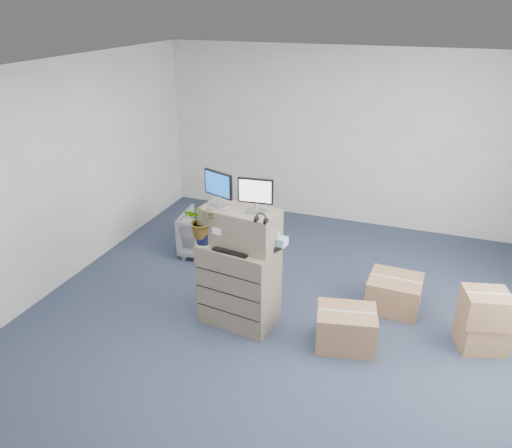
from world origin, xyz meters
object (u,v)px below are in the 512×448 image
at_px(water_bottle, 243,236).
at_px(potted_plant, 203,225).
at_px(monitor_right, 255,193).
at_px(keyboard, 232,250).
at_px(office_chair, 207,231).
at_px(monitor_left, 218,187).
at_px(filing_cabinet_lower, 239,284).

xyz_separation_m(water_bottle, potted_plant, (-0.41, -0.13, 0.12)).
xyz_separation_m(monitor_right, keyboard, (-0.20, -0.17, -0.61)).
bearing_deg(water_bottle, keyboard, -105.47).
height_order(monitor_right, office_chair, monitor_right).
bearing_deg(keyboard, office_chair, 132.21).
xyz_separation_m(monitor_left, water_bottle, (0.29, -0.02, -0.52)).
height_order(keyboard, office_chair, keyboard).
height_order(filing_cabinet_lower, keyboard, keyboard).
bearing_deg(monitor_left, monitor_right, 16.53).
bearing_deg(water_bottle, monitor_right, -5.78).
distance_m(potted_plant, office_chair, 1.85).
bearing_deg(office_chair, water_bottle, 122.05).
distance_m(monitor_left, monitor_right, 0.44).
bearing_deg(monitor_right, filing_cabinet_lower, -175.64).
bearing_deg(monitor_right, potted_plant, -174.31).
bearing_deg(filing_cabinet_lower, potted_plant, -160.44).
relative_size(monitor_left, office_chair, 0.55).
distance_m(monitor_left, office_chair, 2.01).
xyz_separation_m(filing_cabinet_lower, monitor_right, (0.19, 0.03, 1.11)).
height_order(filing_cabinet_lower, potted_plant, potted_plant).
distance_m(monitor_right, keyboard, 0.67).
xyz_separation_m(monitor_right, potted_plant, (-0.56, -0.11, -0.40)).
bearing_deg(water_bottle, monitor_left, 176.12).
xyz_separation_m(keyboard, water_bottle, (0.05, 0.19, 0.10)).
height_order(monitor_left, monitor_right, monitor_left).
distance_m(monitor_left, keyboard, 0.69).
bearing_deg(monitor_right, office_chair, 127.01).
distance_m(monitor_right, water_bottle, 0.54).
relative_size(keyboard, potted_plant, 0.97).
relative_size(keyboard, office_chair, 0.58).
bearing_deg(office_chair, filing_cabinet_lower, 120.11).
bearing_deg(monitor_left, office_chair, 142.83).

